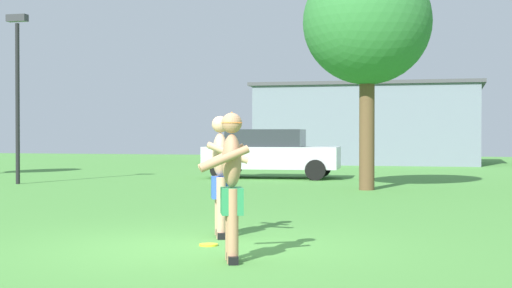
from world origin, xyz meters
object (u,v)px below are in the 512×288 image
(player_with_cap, at_px, (231,180))
(tree_left_field, at_px, (367,24))
(player_in_blue, at_px, (221,173))
(lamp_post, at_px, (17,78))
(frisbee, at_px, (209,245))
(car_silver_near_post, at_px, (270,153))

(player_with_cap, xyz_separation_m, tree_left_field, (0.27, 11.36, 3.33))
(player_in_blue, relative_size, tree_left_field, 0.29)
(player_with_cap, bearing_deg, lamp_post, 130.92)
(player_in_blue, height_order, tree_left_field, tree_left_field)
(player_with_cap, xyz_separation_m, frisbee, (-0.63, 1.10, -0.92))
(car_silver_near_post, relative_size, lamp_post, 0.91)
(car_silver_near_post, bearing_deg, lamp_post, -144.28)
(player_with_cap, distance_m, car_silver_near_post, 16.07)
(player_in_blue, bearing_deg, lamp_post, 134.19)
(lamp_post, bearing_deg, tree_left_field, 1.18)
(player_with_cap, xyz_separation_m, car_silver_near_post, (-3.32, 15.72, -0.11))
(lamp_post, xyz_separation_m, tree_left_field, (9.94, 0.20, 1.22))
(car_silver_near_post, relative_size, tree_left_field, 0.75)
(player_in_blue, bearing_deg, frisbee, -83.25)
(player_in_blue, distance_m, tree_left_field, 10.03)
(player_with_cap, height_order, frisbee, player_with_cap)
(player_with_cap, xyz_separation_m, player_in_blue, (-0.73, 1.96, -0.04))
(player_in_blue, xyz_separation_m, tree_left_field, (1.00, 9.40, 3.36))
(player_with_cap, distance_m, player_in_blue, 2.09)
(player_with_cap, height_order, tree_left_field, tree_left_field)
(player_with_cap, relative_size, lamp_post, 0.35)
(player_in_blue, height_order, car_silver_near_post, player_in_blue)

